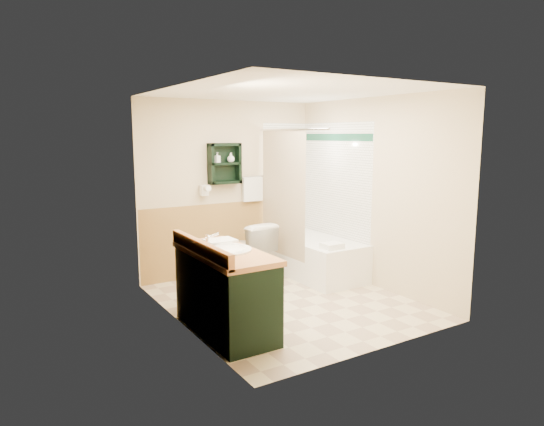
{
  "coord_description": "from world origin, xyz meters",
  "views": [
    {
      "loc": [
        -3.01,
        -4.53,
        1.93
      ],
      "look_at": [
        -0.09,
        0.2,
        1.03
      ],
      "focal_mm": 32.0,
      "sensor_mm": 36.0,
      "label": 1
    }
  ],
  "objects_px": {
    "bathtub": "(315,257)",
    "soap_bottle_b": "(231,159)",
    "wall_shelf": "(225,163)",
    "toilet": "(249,251)",
    "vanity_book": "(199,235)",
    "hair_dryer": "(204,190)",
    "vanity": "(226,291)",
    "soap_bottle_a": "(217,160)"
  },
  "relations": [
    {
      "from": "hair_dryer",
      "to": "vanity",
      "type": "xyz_separation_m",
      "value": [
        -0.59,
        -1.82,
        -0.79
      ]
    },
    {
      "from": "wall_shelf",
      "to": "soap_bottle_a",
      "type": "height_order",
      "value": "wall_shelf"
    },
    {
      "from": "wall_shelf",
      "to": "bathtub",
      "type": "relative_size",
      "value": 0.37
    },
    {
      "from": "wall_shelf",
      "to": "soap_bottle_a",
      "type": "bearing_deg",
      "value": -177.44
    },
    {
      "from": "wall_shelf",
      "to": "toilet",
      "type": "xyz_separation_m",
      "value": [
        0.16,
        -0.36,
        -1.16
      ]
    },
    {
      "from": "wall_shelf",
      "to": "vanity_book",
      "type": "height_order",
      "value": "wall_shelf"
    },
    {
      "from": "toilet",
      "to": "vanity_book",
      "type": "relative_size",
      "value": 3.19
    },
    {
      "from": "soap_bottle_b",
      "to": "wall_shelf",
      "type": "bearing_deg",
      "value": 176.89
    },
    {
      "from": "hair_dryer",
      "to": "soap_bottle_b",
      "type": "relative_size",
      "value": 1.89
    },
    {
      "from": "bathtub",
      "to": "soap_bottle_b",
      "type": "bearing_deg",
      "value": 143.79
    },
    {
      "from": "wall_shelf",
      "to": "vanity_book",
      "type": "xyz_separation_m",
      "value": [
        -1.06,
        -1.56,
        -0.6
      ]
    },
    {
      "from": "vanity_book",
      "to": "soap_bottle_b",
      "type": "xyz_separation_m",
      "value": [
        1.15,
        1.56,
        0.67
      ]
    },
    {
      "from": "bathtub",
      "to": "soap_bottle_b",
      "type": "xyz_separation_m",
      "value": [
        -0.93,
        0.68,
        1.36
      ]
    },
    {
      "from": "bathtub",
      "to": "soap_bottle_a",
      "type": "xyz_separation_m",
      "value": [
        -1.14,
        0.68,
        1.34
      ]
    },
    {
      "from": "bathtub",
      "to": "toilet",
      "type": "distance_m",
      "value": 0.93
    },
    {
      "from": "wall_shelf",
      "to": "vanity_book",
      "type": "relative_size",
      "value": 2.21
    },
    {
      "from": "vanity",
      "to": "soap_bottle_b",
      "type": "height_order",
      "value": "soap_bottle_b"
    },
    {
      "from": "hair_dryer",
      "to": "bathtub",
      "type": "relative_size",
      "value": 0.16
    },
    {
      "from": "wall_shelf",
      "to": "bathtub",
      "type": "xyz_separation_m",
      "value": [
        1.03,
        -0.69,
        -1.29
      ]
    },
    {
      "from": "wall_shelf",
      "to": "toilet",
      "type": "height_order",
      "value": "wall_shelf"
    },
    {
      "from": "hair_dryer",
      "to": "soap_bottle_a",
      "type": "height_order",
      "value": "soap_bottle_a"
    },
    {
      "from": "hair_dryer",
      "to": "soap_bottle_a",
      "type": "relative_size",
      "value": 1.74
    },
    {
      "from": "vanity",
      "to": "hair_dryer",
      "type": "bearing_deg",
      "value": 71.93
    },
    {
      "from": "wall_shelf",
      "to": "hair_dryer",
      "type": "distance_m",
      "value": 0.46
    },
    {
      "from": "hair_dryer",
      "to": "vanity_book",
      "type": "relative_size",
      "value": 0.97
    },
    {
      "from": "soap_bottle_b",
      "to": "vanity",
      "type": "bearing_deg",
      "value": -118.82
    },
    {
      "from": "bathtub",
      "to": "toilet",
      "type": "bearing_deg",
      "value": 159.44
    },
    {
      "from": "hair_dryer",
      "to": "toilet",
      "type": "bearing_deg",
      "value": -40.18
    },
    {
      "from": "hair_dryer",
      "to": "vanity",
      "type": "height_order",
      "value": "hair_dryer"
    },
    {
      "from": "vanity",
      "to": "toilet",
      "type": "bearing_deg",
      "value": 53.68
    },
    {
      "from": "vanity",
      "to": "soap_bottle_b",
      "type": "relative_size",
      "value": 10.22
    },
    {
      "from": "hair_dryer",
      "to": "soap_bottle_b",
      "type": "height_order",
      "value": "soap_bottle_b"
    },
    {
      "from": "wall_shelf",
      "to": "toilet",
      "type": "bearing_deg",
      "value": -66.23
    },
    {
      "from": "soap_bottle_a",
      "to": "hair_dryer",
      "type": "bearing_deg",
      "value": 170.95
    },
    {
      "from": "hair_dryer",
      "to": "vanity_book",
      "type": "height_order",
      "value": "hair_dryer"
    },
    {
      "from": "toilet",
      "to": "hair_dryer",
      "type": "bearing_deg",
      "value": -45.87
    },
    {
      "from": "hair_dryer",
      "to": "bathtub",
      "type": "xyz_separation_m",
      "value": [
        1.33,
        -0.71,
        -0.94
      ]
    },
    {
      "from": "vanity",
      "to": "bathtub",
      "type": "height_order",
      "value": "vanity"
    },
    {
      "from": "soap_bottle_b",
      "to": "soap_bottle_a",
      "type": "bearing_deg",
      "value": 180.0
    },
    {
      "from": "soap_bottle_a",
      "to": "soap_bottle_b",
      "type": "relative_size",
      "value": 1.09
    },
    {
      "from": "wall_shelf",
      "to": "toilet",
      "type": "distance_m",
      "value": 1.23
    },
    {
      "from": "toilet",
      "to": "soap_bottle_b",
      "type": "xyz_separation_m",
      "value": [
        -0.07,
        0.36,
        1.23
      ]
    }
  ]
}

